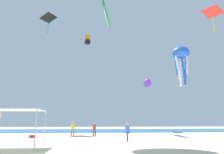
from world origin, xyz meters
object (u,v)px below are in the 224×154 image
Objects in this scene: canopy_tent at (17,111)px; person_leftmost at (94,128)px; kite_diamond_red at (212,13)px; kite_diamond_black at (48,19)px; kite_box_orange at (87,40)px; person_rightmost at (127,131)px; person_near_tent at (73,127)px; kite_inflatable_purple at (147,83)px; kite_octopus_blue at (181,55)px; kite_parafoil_green at (106,15)px; cooler_box at (32,136)px.

person_leftmost is (5.54, 11.05, -1.46)m from canopy_tent.
kite_diamond_red is (14.37, -3.72, 14.03)m from person_leftmost.
kite_diamond_black is 1.89× the size of kite_box_orange.
person_rightmost is 18.47m from kite_diamond_red.
person_near_tent is 22.17m from kite_diamond_red.
person_leftmost is 0.31× the size of kite_inflatable_purple.
person_leftmost is 18.16m from kite_inflatable_purple.
canopy_tent is 2.04× the size of person_leftmost.
kite_inflatable_purple is (12.80, 13.12, 7.92)m from person_near_tent.
kite_diamond_black is (-6.54, 13.05, 20.37)m from person_near_tent.
kite_diamond_red reaches higher than kite_octopus_blue.
kite_inflatable_purple is at bearing -32.72° from kite_octopus_blue.
kite_diamond_red is at bearing -150.40° from kite_inflatable_purple.
kite_parafoil_green is (7.80, 23.92, 20.59)m from canopy_tent.
canopy_tent is 30.54m from kite_diamond_black.
kite_box_orange is at bearing 74.56° from cooler_box.
kite_inflatable_purple is at bearing 40.57° from cooler_box.
kite_inflatable_purple is (7.39, 19.73, 8.04)m from person_rightmost.
kite_diamond_black is at bearing 162.70° from person_leftmost.
canopy_tent is at bearing -53.58° from person_rightmost.
person_rightmost is at bearing -113.47° from kite_diamond_black.
canopy_tent is 24.66m from kite_diamond_red.
kite_inflatable_purple is at bearing -45.78° from kite_box_orange.
kite_diamond_red is (11.51, 3.34, 14.05)m from person_rightmost.
kite_inflatable_purple reaches higher than person_near_tent.
person_near_tent is 0.34× the size of kite_inflatable_purple.
canopy_tent is at bearing -136.22° from kite_diamond_black.
person_rightmost is at bearing -31.03° from person_leftmost.
kite_diamond_black is 25.90m from kite_octopus_blue.
canopy_tent is 5.86× the size of cooler_box.
canopy_tent is 33.06m from kite_box_orange.
person_rightmost is 0.26× the size of kite_octopus_blue.
kite_box_orange is 0.37× the size of kite_inflatable_purple.
kite_diamond_black is 23.00m from kite_inflatable_purple.
canopy_tent reaches higher than person_near_tent.
person_leftmost is 0.44× the size of kite_diamond_black.
person_near_tent is at bearing -118.16° from kite_diamond_black.
person_leftmost is 7.08m from cooler_box.
person_rightmost is 0.82× the size of kite_box_orange.
person_leftmost is at bearing -109.92° from kite_box_orange.
cooler_box is 0.15× the size of kite_diamond_black.
kite_octopus_blue reaches higher than kite_inflatable_purple.
canopy_tent is 32.51m from kite_parafoil_green.
person_leftmost is 0.84× the size of kite_box_orange.
person_near_tent is 19.60m from kite_octopus_blue.
kite_inflatable_purple reaches higher than person_leftmost.
kite_box_orange is at bearing 131.94° from person_leftmost.
cooler_box is 24.07m from kite_inflatable_purple.
kite_diamond_red is (12.11, -16.59, -8.02)m from kite_parafoil_green.
kite_parafoil_green is at bearing -1.19° from kite_octopus_blue.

